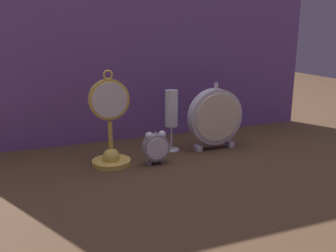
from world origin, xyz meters
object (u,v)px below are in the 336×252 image
Objects in this scene: pocket_watch_on_stand at (110,133)px; alarm_clock_twin_bell at (156,146)px; mantel_clock_silver at (215,117)px; champagne_flute at (171,113)px.

pocket_watch_on_stand is 2.81× the size of alarm_clock_twin_bell.
mantel_clock_silver is at bearing 16.17° from alarm_clock_twin_bell.
champagne_flute is at bearing 16.57° from pocket_watch_on_stand.
alarm_clock_twin_bell is 0.50× the size of champagne_flute.
pocket_watch_on_stand is 0.14m from alarm_clock_twin_bell.
alarm_clock_twin_bell is 0.45× the size of mantel_clock_silver.
champagne_flute reaches higher than alarm_clock_twin_bell.
alarm_clock_twin_bell is 0.16m from champagne_flute.
pocket_watch_on_stand reaches higher than champagne_flute.
pocket_watch_on_stand is at bearing -163.43° from champagne_flute.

